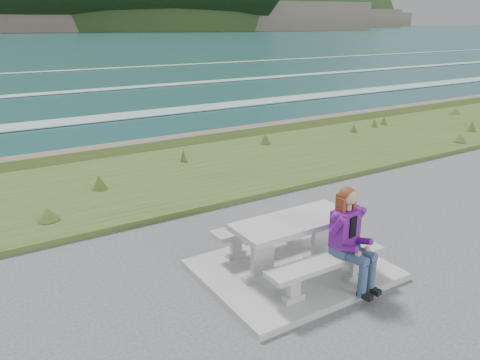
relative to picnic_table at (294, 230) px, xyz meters
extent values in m
cube|color=#A5A6A1|center=(0.00, 0.00, -0.63)|extent=(2.60, 2.10, 0.10)
cube|color=#A5A6A1|center=(-0.54, 0.00, -0.54)|extent=(0.62, 0.12, 0.08)
cube|color=#A5A6A1|center=(-0.54, 0.00, -0.25)|extent=(0.34, 0.09, 0.51)
cube|color=#A5A6A1|center=(-0.54, 0.00, 0.05)|extent=(0.62, 0.12, 0.08)
cube|color=#A5A6A1|center=(0.54, 0.00, -0.54)|extent=(0.62, 0.12, 0.08)
cube|color=#A5A6A1|center=(0.54, 0.00, -0.25)|extent=(0.34, 0.09, 0.51)
cube|color=#A5A6A1|center=(0.54, 0.00, 0.05)|extent=(0.62, 0.12, 0.08)
cube|color=#A5A6A1|center=(0.00, 0.00, 0.13)|extent=(1.80, 0.75, 0.08)
cube|color=#A5A6A1|center=(-0.54, -0.70, -0.54)|extent=(0.30, 0.12, 0.08)
cube|color=#A5A6A1|center=(-0.54, -0.70, -0.39)|extent=(0.17, 0.09, 0.22)
cube|color=#A5A6A1|center=(-0.54, -0.70, -0.24)|extent=(0.30, 0.12, 0.08)
cube|color=#A5A6A1|center=(0.54, -0.70, -0.54)|extent=(0.30, 0.12, 0.08)
cube|color=#A5A6A1|center=(0.54, -0.70, -0.39)|extent=(0.17, 0.09, 0.22)
cube|color=#A5A6A1|center=(0.54, -0.70, -0.24)|extent=(0.30, 0.12, 0.08)
cube|color=#A5A6A1|center=(0.00, -0.70, -0.17)|extent=(1.80, 0.35, 0.07)
cube|color=#A5A6A1|center=(-0.54, 0.70, -0.54)|extent=(0.30, 0.12, 0.08)
cube|color=#A5A6A1|center=(-0.54, 0.70, -0.39)|extent=(0.17, 0.09, 0.22)
cube|color=#A5A6A1|center=(-0.54, 0.70, -0.24)|extent=(0.30, 0.12, 0.08)
cube|color=#A5A6A1|center=(0.54, 0.70, -0.54)|extent=(0.30, 0.12, 0.08)
cube|color=#A5A6A1|center=(0.54, 0.70, -0.39)|extent=(0.17, 0.09, 0.22)
cube|color=#A5A6A1|center=(0.54, 0.70, -0.24)|extent=(0.30, 0.12, 0.08)
cube|color=#A5A6A1|center=(0.00, 0.70, -0.17)|extent=(1.80, 0.35, 0.07)
cube|color=#324C1C|center=(0.00, 5.00, -0.68)|extent=(160.00, 4.50, 0.22)
cube|color=brown|center=(0.00, 7.90, -0.68)|extent=(160.00, 0.80, 2.20)
cube|color=silver|center=(0.00, 14.00, -2.42)|extent=(220.00, 3.00, 0.06)
cube|color=silver|center=(0.00, 22.00, -2.42)|extent=(220.00, 2.00, 0.06)
cube|color=silver|center=(0.00, 34.00, -2.42)|extent=(220.00, 1.40, 0.06)
cube|color=brown|center=(130.00, 330.00, 6.52)|extent=(296.14, 193.70, 18.00)
ellipsoid|color=black|center=(130.00, 330.00, 9.52)|extent=(311.77, 210.10, 206.31)
cube|color=brown|center=(320.00, 420.00, 6.52)|extent=(224.66, 148.06, 18.00)
ellipsoid|color=black|center=(320.00, 420.00, 9.52)|extent=(236.23, 161.33, 157.77)
cube|color=brown|center=(480.00, 520.00, 6.52)|extent=(197.87, 126.05, 18.00)
ellipsoid|color=black|center=(480.00, 520.00, 9.52)|extent=(207.79, 137.80, 115.29)
cube|color=navy|center=(0.34, -0.90, -0.30)|extent=(0.46, 0.72, 0.56)
cube|color=#621180|center=(0.30, -0.68, 0.23)|extent=(0.42, 0.29, 0.50)
sphere|color=tan|center=(0.31, -0.70, 0.67)|extent=(0.22, 0.22, 0.22)
sphere|color=brown|center=(0.30, -0.68, 0.68)|extent=(0.23, 0.23, 0.23)
camera|label=1|loc=(-3.86, -4.72, 2.80)|focal=35.00mm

